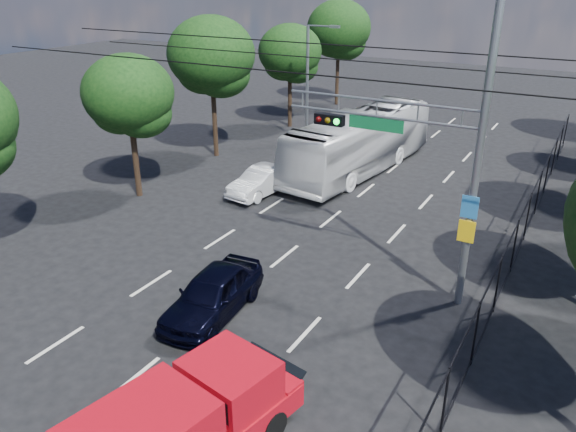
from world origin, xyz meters
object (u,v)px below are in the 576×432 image
Objects in this scene: signal_mast at (438,141)px; red_pickup at (185,424)px; navy_hatchback at (213,294)px; white_van at (262,181)px; white_bus at (360,142)px.

signal_mast reaches higher than red_pickup.
navy_hatchback reaches higher than white_van.
signal_mast is at bearing -50.80° from white_bus.
red_pickup is at bearing -56.67° from white_van.
signal_mast reaches higher than white_bus.
signal_mast is 2.41× the size of white_van.
red_pickup is 16.24m from white_van.
white_bus is (-1.51, 15.03, 0.88)m from navy_hatchback.
white_bus is at bearing 102.75° from red_pickup.
white_bus is 2.93× the size of white_van.
signal_mast is at bearing -21.43° from white_van.
white_van is (-2.69, -5.46, -0.96)m from white_bus.
red_pickup is 1.35× the size of navy_hatchback.
white_bus reaches higher than white_van.
signal_mast is 2.22× the size of navy_hatchback.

